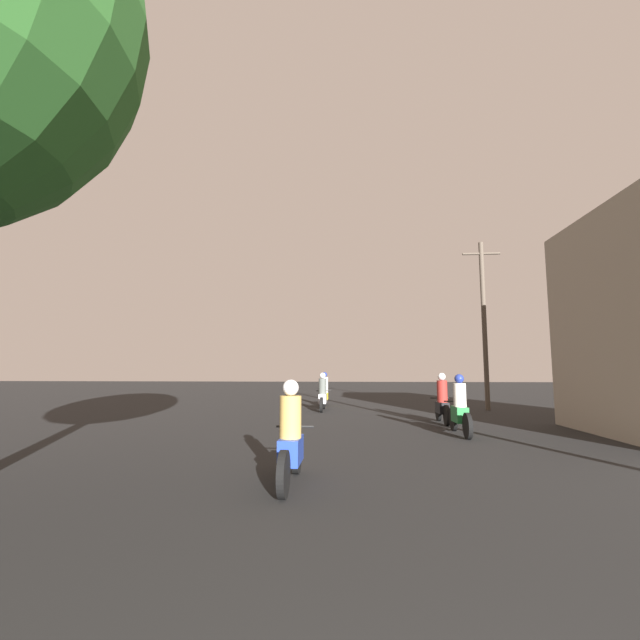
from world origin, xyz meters
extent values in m
cylinder|color=black|center=(-1.65, 7.05, 0.31)|extent=(0.10, 0.62, 0.62)
cylinder|color=black|center=(-1.65, 5.68, 0.31)|extent=(0.10, 0.62, 0.62)
cube|color=#1E389E|center=(-1.65, 6.36, 0.50)|extent=(0.30, 0.72, 0.37)
cylinder|color=black|center=(-1.65, 6.81, 0.78)|extent=(0.60, 0.04, 0.04)
cylinder|color=#B28E47|center=(-1.65, 6.29, 0.99)|extent=(0.32, 0.32, 0.61)
sphere|color=silver|center=(-1.65, 6.29, 1.42)|extent=(0.24, 0.24, 0.24)
cylinder|color=black|center=(2.06, 12.24, 0.32)|extent=(0.10, 0.64, 0.64)
cylinder|color=black|center=(2.06, 10.77, 0.32)|extent=(0.10, 0.64, 0.64)
cube|color=#1E6B33|center=(2.06, 11.51, 0.52)|extent=(0.30, 0.74, 0.41)
cylinder|color=black|center=(2.06, 11.99, 0.83)|extent=(0.60, 0.04, 0.04)
cylinder|color=silver|center=(2.06, 11.43, 1.03)|extent=(0.32, 0.32, 0.60)
sphere|color=navy|center=(2.06, 11.43, 1.45)|extent=(0.24, 0.24, 0.24)
cylinder|color=black|center=(2.11, 14.56, 0.31)|extent=(0.10, 0.62, 0.62)
cylinder|color=black|center=(2.11, 13.31, 0.31)|extent=(0.10, 0.62, 0.62)
cube|color=black|center=(2.11, 13.94, 0.49)|extent=(0.30, 0.79, 0.35)
cylinder|color=black|center=(2.11, 14.34, 0.76)|extent=(0.60, 0.04, 0.04)
cylinder|color=maroon|center=(2.11, 13.86, 1.00)|extent=(0.32, 0.32, 0.68)
sphere|color=silver|center=(2.11, 13.86, 1.46)|extent=(0.24, 0.24, 0.24)
cylinder|color=black|center=(-1.97, 18.56, 0.30)|extent=(0.10, 0.60, 0.60)
cylinder|color=black|center=(-1.97, 17.07, 0.30)|extent=(0.10, 0.60, 0.60)
cube|color=#ADADB2|center=(-1.97, 17.81, 0.49)|extent=(0.30, 0.78, 0.39)
cylinder|color=black|center=(-1.97, 18.30, 0.79)|extent=(0.60, 0.04, 0.04)
cylinder|color=#4C514C|center=(-1.97, 17.74, 1.00)|extent=(0.32, 0.32, 0.63)
sphere|color=silver|center=(-1.97, 17.74, 1.44)|extent=(0.24, 0.24, 0.24)
cylinder|color=black|center=(-2.04, 20.91, 0.29)|extent=(0.10, 0.58, 0.58)
cylinder|color=black|center=(-2.04, 19.62, 0.29)|extent=(0.10, 0.58, 0.58)
cube|color=gold|center=(-2.04, 20.26, 0.45)|extent=(0.30, 0.83, 0.32)
cylinder|color=black|center=(-2.04, 20.68, 0.71)|extent=(0.60, 0.04, 0.04)
cylinder|color=silver|center=(-2.04, 20.18, 0.97)|extent=(0.32, 0.32, 0.72)
sphere|color=navy|center=(-2.04, 20.18, 1.45)|extent=(0.24, 0.24, 0.24)
cylinder|color=#4C4238|center=(4.90, 18.46, 3.60)|extent=(0.20, 0.20, 7.19)
cylinder|color=#4C4238|center=(4.90, 18.46, 6.69)|extent=(1.60, 0.10, 0.10)
camera|label=1|loc=(-0.73, -0.12, 1.69)|focal=24.00mm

